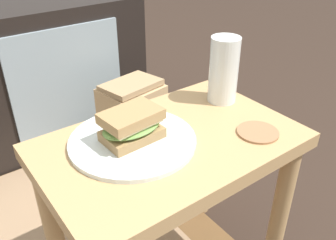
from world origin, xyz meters
TOP-DOWN VIEW (x-y plane):
  - side_table at (0.00, 0.00)m, footprint 0.56×0.36m
  - tv_cabinet at (-0.06, 0.95)m, footprint 0.96×0.46m
  - plate at (-0.07, 0.04)m, footprint 0.27×0.27m
  - sandwich_front at (-0.07, 0.04)m, footprint 0.13×0.09m
  - beer_glass at (0.22, 0.07)m, footprint 0.07×0.07m
  - coaster at (0.17, -0.10)m, footprint 0.09×0.09m
  - paper_bag at (0.21, 0.51)m, footprint 0.23×0.20m

SIDE VIEW (x-z plane):
  - paper_bag at x=0.21m, z-range 0.00..0.35m
  - tv_cabinet at x=-0.06m, z-range 0.00..0.58m
  - side_table at x=0.00m, z-range 0.14..0.60m
  - coaster at x=0.17m, z-range 0.46..0.47m
  - plate at x=-0.07m, z-range 0.46..0.47m
  - sandwich_front at x=-0.07m, z-range 0.47..0.54m
  - beer_glass at x=0.22m, z-range 0.46..0.62m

